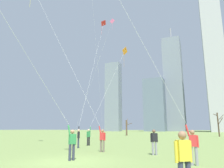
# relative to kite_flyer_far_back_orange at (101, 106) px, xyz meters

# --- Properties ---
(ground_plane) EXTENTS (400.00, 400.00, 0.00)m
(ground_plane) POSITION_rel_kite_flyer_far_back_orange_xyz_m (4.03, -12.34, -4.28)
(ground_plane) COLOR #7A934C
(kite_flyer_far_back_orange) EXTENTS (0.41, 12.71, 14.92)m
(kite_flyer_far_back_orange) POSITION_rel_kite_flyer_far_back_orange_xyz_m (0.00, 0.00, 0.00)
(kite_flyer_far_back_orange) COLOR black
(kite_flyer_far_back_orange) RESTS_ON ground
(kite_flyer_foreground_left_yellow) EXTENTS (9.92, 1.39, 17.38)m
(kite_flyer_foreground_left_yellow) POSITION_rel_kite_flyer_far_back_orange_xyz_m (1.88, -7.48, 0.04)
(kite_flyer_foreground_left_yellow) COLOR #726656
(kite_flyer_foreground_left_yellow) RESTS_ON ground
(kite_flyer_midfield_left_red) EXTENTS (4.33, 13.83, 19.73)m
(kite_flyer_midfield_left_red) POSITION_rel_kite_flyer_far_back_orange_xyz_m (-0.23, -3.17, 0.10)
(kite_flyer_midfield_left_red) COLOR #33384C
(kite_flyer_midfield_left_red) RESTS_ON ground
(kite_flyer_midfield_right_blue) EXTENTS (4.36, 13.33, 17.80)m
(kite_flyer_midfield_right_blue) POSITION_rel_kite_flyer_far_back_orange_xyz_m (3.26, -14.70, 0.13)
(kite_flyer_midfield_right_blue) COLOR #33384C
(kite_flyer_midfield_right_blue) RESTS_ON ground
(kite_flyer_foreground_right_purple) EXTENTS (6.37, 3.24, 14.74)m
(kite_flyer_foreground_right_purple) POSITION_rel_kite_flyer_far_back_orange_xyz_m (9.41, -11.53, -1.44)
(kite_flyer_foreground_right_purple) COLOR gray
(kite_flyer_foreground_right_purple) RESTS_ON ground
(bystander_strolling_midfield) EXTENTS (0.42, 0.36, 1.62)m
(bystander_strolling_midfield) POSITION_rel_kite_flyer_far_back_orange_xyz_m (10.16, -15.97, -3.38)
(bystander_strolling_midfield) COLOR #33384C
(bystander_strolling_midfield) RESTS_ON ground
(bystander_far_off_by_trees) EXTENTS (0.43, 0.36, 1.62)m
(bystander_far_off_by_trees) POSITION_rel_kite_flyer_far_back_orange_xyz_m (7.72, -8.02, -3.38)
(bystander_far_off_by_trees) COLOR gray
(bystander_far_off_by_trees) RESTS_ON ground
(distant_kite_high_overhead_pink) EXTENTS (6.77, 1.42, 20.04)m
(distant_kite_high_overhead_pink) POSITION_rel_kite_flyer_far_back_orange_xyz_m (-2.76, 7.86, 12.97)
(distant_kite_high_overhead_pink) COLOR pink
(distant_kite_high_overhead_pink) RESTS_ON ground
(bare_tree_right_of_center) EXTENTS (1.90, 2.14, 4.06)m
(bare_tree_right_of_center) POSITION_rel_kite_flyer_far_back_orange_xyz_m (-6.16, 26.80, -2.28)
(bare_tree_right_of_center) COLOR brown
(bare_tree_right_of_center) RESTS_ON ground
(bare_tree_center) EXTENTS (1.90, 2.28, 4.94)m
(bare_tree_center) POSITION_rel_kite_flyer_far_back_orange_xyz_m (13.82, 27.65, -1.62)
(bare_tree_center) COLOR #4C3828
(bare_tree_center) RESTS_ON ground
(skyline_wide_slab) EXTENTS (8.97, 5.96, 41.31)m
(skyline_wide_slab) POSITION_rel_kite_flyer_far_back_orange_xyz_m (-37.55, 93.76, 16.37)
(skyline_wide_slab) COLOR gray
(skyline_wide_slab) RESTS_ON ground
(skyline_slender_spire) EXTENTS (9.26, 9.32, 77.95)m
(skyline_slender_spire) POSITION_rel_kite_flyer_far_back_orange_xyz_m (18.80, 87.51, 30.22)
(skyline_slender_spire) COLOR #B2B2B7
(skyline_slender_spire) RESTS_ON ground
(skyline_short_annex) EXTENTS (10.85, 11.88, 65.94)m
(skyline_short_annex) POSITION_rel_kite_flyer_far_back_orange_xyz_m (-3.45, 109.62, 24.47)
(skyline_short_annex) COLOR gray
(skyline_short_annex) RESTS_ON ground
(skyline_mid_tower_left) EXTENTS (5.94, 9.44, 59.89)m
(skyline_mid_tower_left) POSITION_rel_kite_flyer_far_back_orange_xyz_m (20.55, 104.99, 25.66)
(skyline_mid_tower_left) COLOR gray
(skyline_mid_tower_left) RESTS_ON ground
(skyline_mid_tower_right) EXTENTS (11.76, 9.53, 30.23)m
(skyline_mid_tower_right) POSITION_rel_kite_flyer_far_back_orange_xyz_m (-13.86, 99.87, 10.84)
(skyline_mid_tower_right) COLOR slate
(skyline_mid_tower_right) RESTS_ON ground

